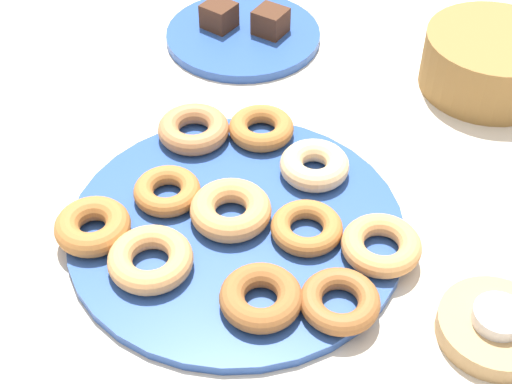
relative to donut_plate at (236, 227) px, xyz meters
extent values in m
plane|color=beige|center=(0.00, 0.00, -0.01)|extent=(2.40, 2.40, 0.00)
cylinder|color=#284C9E|center=(0.00, 0.00, 0.00)|extent=(0.38, 0.38, 0.01)
torus|color=#AD6B33|center=(-0.08, -0.03, 0.02)|extent=(0.11, 0.11, 0.02)
torus|color=#AD6B33|center=(-0.10, 0.13, 0.02)|extent=(0.12, 0.12, 0.02)
torus|color=#995B2D|center=(0.16, 0.00, 0.02)|extent=(0.11, 0.11, 0.02)
torus|color=tan|center=(0.14, 0.09, 0.02)|extent=(0.12, 0.12, 0.02)
torus|color=#995B2D|center=(0.10, -0.06, 0.02)|extent=(0.12, 0.12, 0.03)
torus|color=tan|center=(-0.01, -0.11, 0.02)|extent=(0.13, 0.13, 0.03)
torus|color=#AD6B33|center=(0.07, 0.05, 0.02)|extent=(0.11, 0.11, 0.02)
torus|color=tan|center=(-0.01, 0.00, 0.02)|extent=(0.13, 0.13, 0.03)
torus|color=#B27547|center=(-0.15, 0.06, 0.02)|extent=(0.13, 0.13, 0.03)
torus|color=#AD6B33|center=(-0.09, -0.13, 0.02)|extent=(0.12, 0.12, 0.03)
torus|color=#EABC84|center=(0.00, 0.12, 0.02)|extent=(0.12, 0.12, 0.03)
cylinder|color=#284C9E|center=(-0.30, 0.27, 0.00)|extent=(0.23, 0.23, 0.01)
cube|color=#472819|center=(-0.33, 0.25, 0.03)|extent=(0.05, 0.05, 0.04)
cube|color=#472819|center=(-0.27, 0.30, 0.03)|extent=(0.05, 0.05, 0.04)
cylinder|color=tan|center=(0.28, 0.10, 0.00)|extent=(0.12, 0.12, 0.02)
cylinder|color=silver|center=(0.28, 0.10, 0.02)|extent=(0.05, 0.05, 0.01)
cylinder|color=olive|center=(0.02, 0.45, 0.03)|extent=(0.20, 0.20, 0.08)
camera|label=1|loc=(0.45, -0.38, 0.62)|focal=52.74mm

